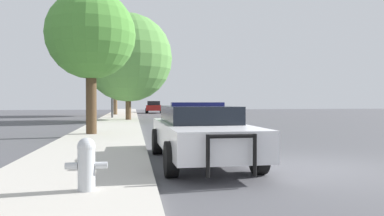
{
  "coord_description": "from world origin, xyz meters",
  "views": [
    {
      "loc": [
        -3.97,
        -7.65,
        1.48
      ],
      "look_at": [
        -0.5,
        14.43,
        1.04
      ],
      "focal_mm": 35.0,
      "sensor_mm": 36.0,
      "label": 1
    }
  ],
  "objects_px": {
    "tree_sidewalk_far": "(115,58)",
    "tree_sidewalk_near": "(91,35)",
    "traffic_light": "(128,74)",
    "tree_sidewalk_mid": "(128,58)",
    "car_background_oncoming": "(211,111)",
    "car_background_distant": "(154,107)",
    "fire_hydrant": "(86,162)",
    "police_car": "(199,131)"
  },
  "relations": [
    {
      "from": "car_background_oncoming",
      "to": "tree_sidewalk_near",
      "type": "relative_size",
      "value": 0.73
    },
    {
      "from": "police_car",
      "to": "tree_sidewalk_near",
      "type": "relative_size",
      "value": 0.91
    },
    {
      "from": "traffic_light",
      "to": "tree_sidewalk_mid",
      "type": "distance_m",
      "value": 3.55
    },
    {
      "from": "tree_sidewalk_far",
      "to": "fire_hydrant",
      "type": "bearing_deg",
      "value": -88.1
    },
    {
      "from": "fire_hydrant",
      "to": "tree_sidewalk_near",
      "type": "distance_m",
      "value": 10.61
    },
    {
      "from": "police_car",
      "to": "tree_sidewalk_near",
      "type": "distance_m",
      "value": 8.33
    },
    {
      "from": "fire_hydrant",
      "to": "car_background_distant",
      "type": "xyz_separation_m",
      "value": [
        3.13,
        38.99,
        0.2
      ]
    },
    {
      "from": "car_background_oncoming",
      "to": "car_background_distant",
      "type": "height_order",
      "value": "car_background_distant"
    },
    {
      "from": "police_car",
      "to": "tree_sidewalk_mid",
      "type": "height_order",
      "value": "tree_sidewalk_mid"
    },
    {
      "from": "car_background_distant",
      "to": "tree_sidewalk_far",
      "type": "bearing_deg",
      "value": -114.98
    },
    {
      "from": "police_car",
      "to": "traffic_light",
      "type": "bearing_deg",
      "value": -86.03
    },
    {
      "from": "police_car",
      "to": "car_background_oncoming",
      "type": "relative_size",
      "value": 1.25
    },
    {
      "from": "car_background_distant",
      "to": "tree_sidewalk_far",
      "type": "height_order",
      "value": "tree_sidewalk_far"
    },
    {
      "from": "traffic_light",
      "to": "tree_sidewalk_near",
      "type": "bearing_deg",
      "value": -94.96
    },
    {
      "from": "car_background_oncoming",
      "to": "tree_sidewalk_far",
      "type": "bearing_deg",
      "value": -46.36
    },
    {
      "from": "car_background_oncoming",
      "to": "car_background_distant",
      "type": "bearing_deg",
      "value": -74.7
    },
    {
      "from": "car_background_distant",
      "to": "tree_sidewalk_mid",
      "type": "distance_m",
      "value": 18.36
    },
    {
      "from": "traffic_light",
      "to": "car_background_distant",
      "type": "height_order",
      "value": "traffic_light"
    },
    {
      "from": "traffic_light",
      "to": "tree_sidewalk_mid",
      "type": "xyz_separation_m",
      "value": [
        0.06,
        -3.43,
        0.9
      ]
    },
    {
      "from": "car_background_distant",
      "to": "tree_sidewalk_mid",
      "type": "xyz_separation_m",
      "value": [
        -2.79,
        -17.74,
        3.79
      ]
    },
    {
      "from": "traffic_light",
      "to": "tree_sidewalk_mid",
      "type": "relative_size",
      "value": 0.66
    },
    {
      "from": "traffic_light",
      "to": "car_background_oncoming",
      "type": "xyz_separation_m",
      "value": [
        6.35,
        -2.11,
        -2.95
      ]
    },
    {
      "from": "traffic_light",
      "to": "car_background_oncoming",
      "type": "relative_size",
      "value": 1.17
    },
    {
      "from": "police_car",
      "to": "car_background_distant",
      "type": "xyz_separation_m",
      "value": [
        0.86,
        35.92,
        0.01
      ]
    },
    {
      "from": "police_car",
      "to": "car_background_oncoming",
      "type": "height_order",
      "value": "police_car"
    },
    {
      "from": "car_background_oncoming",
      "to": "tree_sidewalk_far",
      "type": "distance_m",
      "value": 12.85
    },
    {
      "from": "police_car",
      "to": "tree_sidewalk_near",
      "type": "height_order",
      "value": "tree_sidewalk_near"
    },
    {
      "from": "police_car",
      "to": "traffic_light",
      "type": "distance_m",
      "value": 21.89
    },
    {
      "from": "fire_hydrant",
      "to": "tree_sidewalk_far",
      "type": "xyz_separation_m",
      "value": [
        -1.05,
        31.6,
        5.1
      ]
    },
    {
      "from": "fire_hydrant",
      "to": "tree_sidewalk_mid",
      "type": "height_order",
      "value": "tree_sidewalk_mid"
    },
    {
      "from": "tree_sidewalk_far",
      "to": "tree_sidewalk_near",
      "type": "height_order",
      "value": "tree_sidewalk_far"
    },
    {
      "from": "police_car",
      "to": "traffic_light",
      "type": "height_order",
      "value": "traffic_light"
    },
    {
      "from": "traffic_light",
      "to": "car_background_oncoming",
      "type": "distance_m",
      "value": 7.31
    },
    {
      "from": "police_car",
      "to": "tree_sidewalk_near",
      "type": "xyz_separation_m",
      "value": [
        -3.27,
        6.86,
        3.4
      ]
    },
    {
      "from": "car_background_oncoming",
      "to": "tree_sidewalk_near",
      "type": "distance_m",
      "value": 15.16
    },
    {
      "from": "tree_sidewalk_far",
      "to": "car_background_distant",
      "type": "bearing_deg",
      "value": 60.49
    },
    {
      "from": "fire_hydrant",
      "to": "car_background_oncoming",
      "type": "height_order",
      "value": "car_background_oncoming"
    },
    {
      "from": "fire_hydrant",
      "to": "tree_sidewalk_far",
      "type": "relative_size",
      "value": 0.09
    },
    {
      "from": "car_background_oncoming",
      "to": "tree_sidewalk_mid",
      "type": "bearing_deg",
      "value": 15.13
    },
    {
      "from": "car_background_oncoming",
      "to": "police_car",
      "type": "bearing_deg",
      "value": 80.7
    },
    {
      "from": "car_background_distant",
      "to": "fire_hydrant",
      "type": "bearing_deg",
      "value": -90.07
    },
    {
      "from": "police_car",
      "to": "car_background_distant",
      "type": "distance_m",
      "value": 35.93
    }
  ]
}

